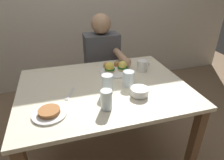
{
  "coord_description": "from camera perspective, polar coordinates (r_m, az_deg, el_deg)",
  "views": [
    {
      "loc": [
        -0.29,
        -1.2,
        1.45
      ],
      "look_at": [
        0.06,
        0.0,
        0.78
      ],
      "focal_mm": 31.43,
      "sensor_mm": 36.0,
      "label": 1
    }
  ],
  "objects": [
    {
      "name": "ground_plane",
      "position": [
        1.9,
        -1.93,
        -21.44
      ],
      "size": [
        6.0,
        6.0,
        0.0
      ],
      "primitive_type": "plane",
      "color": "#7F664C"
    },
    {
      "name": "dining_table",
      "position": [
        1.48,
        -2.33,
        -5.32
      ],
      "size": [
        1.2,
        0.9,
        0.74
      ],
      "color": "beige",
      "rests_on": "ground_plane"
    },
    {
      "name": "eggs_benedict_plate",
      "position": [
        1.62,
        1.07,
        3.32
      ],
      "size": [
        0.27,
        0.27,
        0.09
      ],
      "color": "white",
      "rests_on": "dining_table"
    },
    {
      "name": "fruit_bowl",
      "position": [
        1.31,
        8.0,
        -3.35
      ],
      "size": [
        0.12,
        0.12,
        0.06
      ],
      "color": "white",
      "rests_on": "dining_table"
    },
    {
      "name": "coffee_mug",
      "position": [
        1.64,
        8.76,
        4.18
      ],
      "size": [
        0.11,
        0.08,
        0.09
      ],
      "color": "white",
      "rests_on": "dining_table"
    },
    {
      "name": "fork",
      "position": [
        1.35,
        -12.17,
        -4.14
      ],
      "size": [
        0.08,
        0.15,
        0.0
      ],
      "color": "silver",
      "rests_on": "dining_table"
    },
    {
      "name": "water_glass_near",
      "position": [
        1.16,
        -1.64,
        -6.16
      ],
      "size": [
        0.07,
        0.07,
        0.13
      ],
      "color": "silver",
      "rests_on": "dining_table"
    },
    {
      "name": "water_glass_far",
      "position": [
        1.31,
        -1.32,
        -1.47
      ],
      "size": [
        0.08,
        0.08,
        0.14
      ],
      "color": "silver",
      "rests_on": "dining_table"
    },
    {
      "name": "water_glass_extra",
      "position": [
        1.41,
        4.8,
        0.15
      ],
      "size": [
        0.08,
        0.08,
        0.11
      ],
      "color": "silver",
      "rests_on": "dining_table"
    },
    {
      "name": "side_plate",
      "position": [
        1.19,
        -17.73,
        -9.05
      ],
      "size": [
        0.2,
        0.2,
        0.04
      ],
      "color": "white",
      "rests_on": "dining_table"
    },
    {
      "name": "diner_person",
      "position": [
        2.02,
        -2.63,
        4.81
      ],
      "size": [
        0.34,
        0.54,
        1.14
      ],
      "color": "#33333D",
      "rests_on": "ground_plane"
    }
  ]
}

